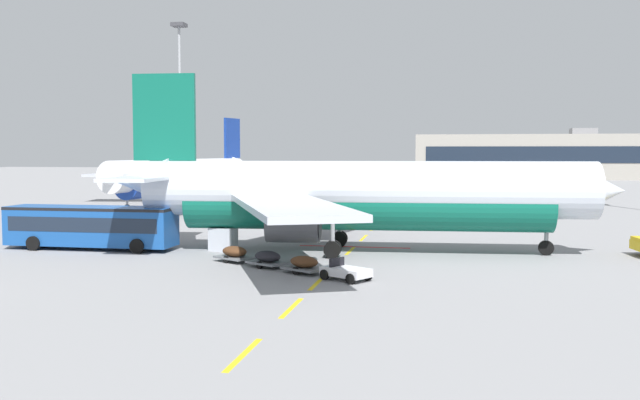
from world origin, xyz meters
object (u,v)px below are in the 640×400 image
(airliner_mid_left, at_px, (184,176))
(apron_shuttle_bus, at_px, (91,224))
(fuel_service_truck, at_px, (165,201))
(baggage_train, at_px, (286,261))
(uld_cargo_container, at_px, (223,239))
(apron_light_mast_near, at_px, (180,91))
(airliner_foreground, at_px, (357,194))

(airliner_mid_left, height_order, apron_shuttle_bus, airliner_mid_left)
(fuel_service_truck, distance_m, baggage_train, 35.20)
(apron_shuttle_bus, distance_m, uld_cargo_container, 9.39)
(airliner_mid_left, xyz_separation_m, apron_light_mast_near, (-3.39, 7.24, 11.34))
(airliner_mid_left, bearing_deg, fuel_service_truck, -75.46)
(airliner_mid_left, height_order, apron_light_mast_near, apron_light_mast_near)
(uld_cargo_container, bearing_deg, apron_shuttle_bus, -172.70)
(airliner_foreground, relative_size, airliner_mid_left, 1.07)
(apron_shuttle_bus, relative_size, fuel_service_truck, 1.64)
(apron_shuttle_bus, bearing_deg, fuel_service_truck, 100.94)
(fuel_service_truck, relative_size, uld_cargo_container, 4.26)
(apron_light_mast_near, bearing_deg, uld_cargo_container, -64.68)
(apron_light_mast_near, bearing_deg, apron_shuttle_bus, -75.48)
(airliner_foreground, bearing_deg, baggage_train, -111.08)
(fuel_service_truck, distance_m, apron_light_mast_near, 27.39)
(airliner_foreground, bearing_deg, uld_cargo_container, -174.52)
(baggage_train, bearing_deg, apron_shuttle_bus, 159.15)
(apron_shuttle_bus, bearing_deg, airliner_mid_left, 102.39)
(airliner_foreground, xyz_separation_m, baggage_train, (-3.06, -7.94, -3.42))
(airliner_mid_left, xyz_separation_m, apron_shuttle_bus, (8.48, -38.61, -1.97))
(fuel_service_truck, bearing_deg, apron_shuttle_bus, -79.06)
(baggage_train, distance_m, uld_cargo_container, 9.37)
(baggage_train, bearing_deg, airliner_mid_left, 118.25)
(baggage_train, bearing_deg, uld_cargo_container, 131.11)
(airliner_foreground, distance_m, apron_light_mast_near, 54.42)
(airliner_foreground, distance_m, fuel_service_truck, 31.25)
(airliner_mid_left, distance_m, apron_shuttle_bus, 39.58)
(fuel_service_truck, relative_size, apron_light_mast_near, 0.30)
(uld_cargo_container, distance_m, apron_light_mast_near, 51.42)
(airliner_mid_left, xyz_separation_m, fuel_service_truck, (4.01, -15.46, -2.07))
(airliner_mid_left, distance_m, apron_light_mast_near, 13.87)
(airliner_foreground, height_order, fuel_service_truck, airliner_foreground)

